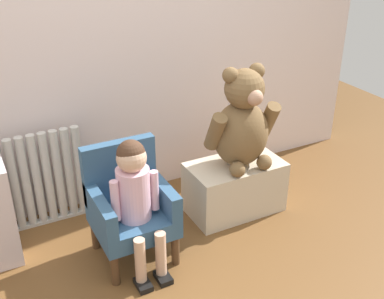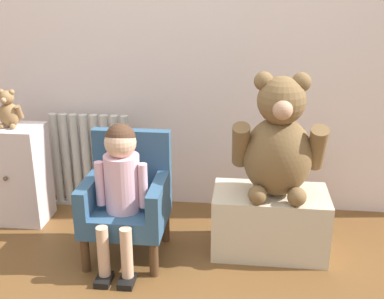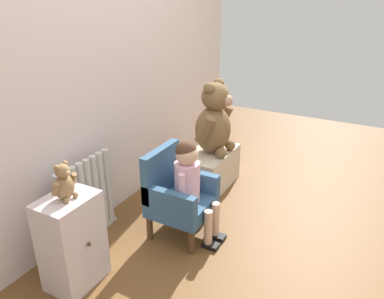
{
  "view_description": "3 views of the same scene",
  "coord_description": "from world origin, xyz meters",
  "px_view_note": "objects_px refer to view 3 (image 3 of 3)",
  "views": [
    {
      "loc": [
        -0.75,
        -1.47,
        1.71
      ],
      "look_at": [
        0.32,
        0.6,
        0.53
      ],
      "focal_mm": 45.0,
      "sensor_mm": 36.0,
      "label": 1
    },
    {
      "loc": [
        0.51,
        -1.56,
        1.35
      ],
      "look_at": [
        0.26,
        0.55,
        0.58
      ],
      "focal_mm": 45.0,
      "sensor_mm": 36.0,
      "label": 2
    },
    {
      "loc": [
        -1.99,
        -0.59,
        1.61
      ],
      "look_at": [
        0.25,
        0.63,
        0.51
      ],
      "focal_mm": 35.0,
      "sensor_mm": 36.0,
      "label": 3
    }
  ],
  "objects_px": {
    "radiator": "(87,201)",
    "large_teddy_bear": "(214,122)",
    "child_armchair": "(177,194)",
    "small_teddy_bear": "(64,183)",
    "small_dresser": "(72,241)",
    "child_figure": "(190,177)",
    "low_bench": "(210,169)"
  },
  "relations": [
    {
      "from": "radiator",
      "to": "large_teddy_bear",
      "type": "distance_m",
      "value": 1.2
    },
    {
      "from": "child_armchair",
      "to": "large_teddy_bear",
      "type": "xyz_separation_m",
      "value": [
        0.74,
        0.07,
        0.29
      ]
    },
    {
      "from": "child_armchair",
      "to": "small_teddy_bear",
      "type": "xyz_separation_m",
      "value": [
        -0.71,
        0.26,
        0.36
      ]
    },
    {
      "from": "small_dresser",
      "to": "child_armchair",
      "type": "height_order",
      "value": "child_armchair"
    },
    {
      "from": "small_teddy_bear",
      "to": "child_armchair",
      "type": "bearing_deg",
      "value": -20.4
    },
    {
      "from": "child_armchair",
      "to": "small_teddy_bear",
      "type": "height_order",
      "value": "small_teddy_bear"
    },
    {
      "from": "radiator",
      "to": "child_figure",
      "type": "xyz_separation_m",
      "value": [
        0.35,
        -0.6,
        0.17
      ]
    },
    {
      "from": "child_figure",
      "to": "small_teddy_bear",
      "type": "bearing_deg",
      "value": 152.51
    },
    {
      "from": "large_teddy_bear",
      "to": "small_teddy_bear",
      "type": "bearing_deg",
      "value": 172.39
    },
    {
      "from": "child_figure",
      "to": "large_teddy_bear",
      "type": "bearing_deg",
      "value": 13.54
    },
    {
      "from": "small_teddy_bear",
      "to": "large_teddy_bear",
      "type": "bearing_deg",
      "value": -7.61
    },
    {
      "from": "low_bench",
      "to": "small_teddy_bear",
      "type": "xyz_separation_m",
      "value": [
        -1.43,
        0.18,
        0.5
      ]
    },
    {
      "from": "child_armchair",
      "to": "large_teddy_bear",
      "type": "relative_size",
      "value": 1.01
    },
    {
      "from": "radiator",
      "to": "small_teddy_bear",
      "type": "relative_size",
      "value": 2.78
    },
    {
      "from": "small_dresser",
      "to": "small_teddy_bear",
      "type": "bearing_deg",
      "value": -55.26
    },
    {
      "from": "child_armchair",
      "to": "child_figure",
      "type": "distance_m",
      "value": 0.19
    },
    {
      "from": "small_dresser",
      "to": "child_armchair",
      "type": "relative_size",
      "value": 0.91
    },
    {
      "from": "small_dresser",
      "to": "child_armchair",
      "type": "xyz_separation_m",
      "value": [
        0.71,
        -0.27,
        0.02
      ]
    },
    {
      "from": "child_figure",
      "to": "low_bench",
      "type": "distance_m",
      "value": 0.8
    },
    {
      "from": "child_figure",
      "to": "small_teddy_bear",
      "type": "height_order",
      "value": "small_teddy_bear"
    },
    {
      "from": "small_dresser",
      "to": "large_teddy_bear",
      "type": "relative_size",
      "value": 0.93
    },
    {
      "from": "small_dresser",
      "to": "small_teddy_bear",
      "type": "relative_size",
      "value": 2.7
    },
    {
      "from": "radiator",
      "to": "child_armchair",
      "type": "xyz_separation_m",
      "value": [
        0.35,
        -0.5,
        0.02
      ]
    },
    {
      "from": "radiator",
      "to": "small_teddy_bear",
      "type": "height_order",
      "value": "small_teddy_bear"
    },
    {
      "from": "small_dresser",
      "to": "low_bench",
      "type": "bearing_deg",
      "value": -7.16
    },
    {
      "from": "small_teddy_bear",
      "to": "child_figure",
      "type": "bearing_deg",
      "value": -27.49
    },
    {
      "from": "small_dresser",
      "to": "small_teddy_bear",
      "type": "height_order",
      "value": "small_teddy_bear"
    },
    {
      "from": "child_figure",
      "to": "large_teddy_bear",
      "type": "xyz_separation_m",
      "value": [
        0.74,
        0.18,
        0.13
      ]
    },
    {
      "from": "child_armchair",
      "to": "low_bench",
      "type": "bearing_deg",
      "value": 7.07
    },
    {
      "from": "low_bench",
      "to": "child_armchair",
      "type": "bearing_deg",
      "value": -172.93
    },
    {
      "from": "radiator",
      "to": "small_dresser",
      "type": "bearing_deg",
      "value": -148.15
    },
    {
      "from": "large_teddy_bear",
      "to": "small_teddy_bear",
      "type": "xyz_separation_m",
      "value": [
        -1.45,
        0.19,
        0.06
      ]
    }
  ]
}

